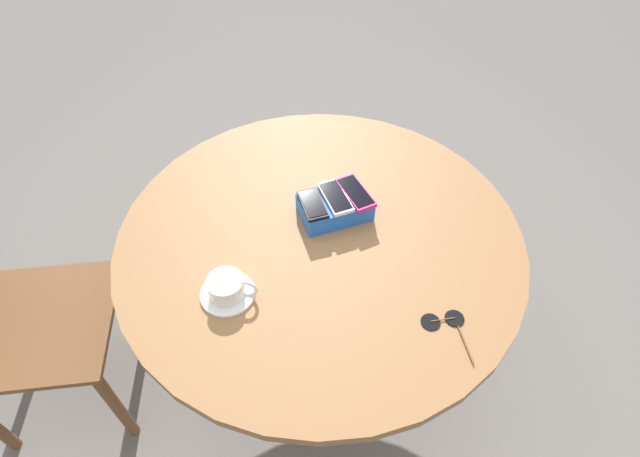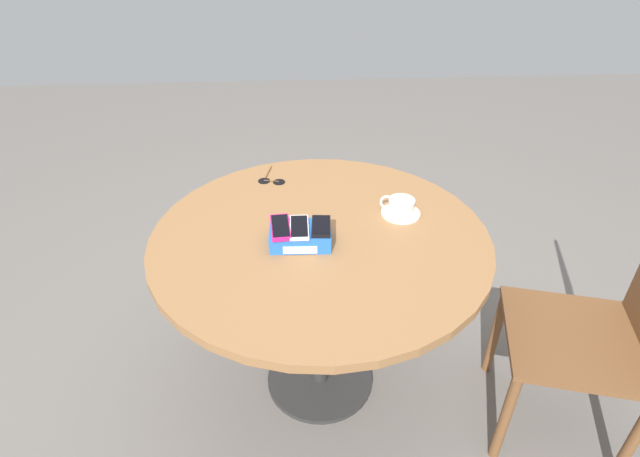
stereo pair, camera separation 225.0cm
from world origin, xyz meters
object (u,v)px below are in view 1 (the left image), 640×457
round_table (320,256)px  saucer (228,294)px  phone_box (335,207)px  phone_white (335,197)px  phone_magenta (355,193)px  sunglasses (445,323)px  chair_near_window (11,321)px  phone_black (314,204)px  coffee_cup (227,287)px

round_table → saucer: size_ratio=8.20×
phone_box → phone_white: phone_white is taller
phone_magenta → sunglasses: phone_magenta is taller
saucer → chair_near_window: chair_near_window is taller
round_table → chair_near_window: size_ratio=1.31×
phone_white → round_table: bearing=38.8°
phone_black → coffee_cup: 0.33m
phone_magenta → phone_black: (0.12, -0.00, -0.00)m
phone_white → coffee_cup: 0.39m
phone_box → sunglasses: 0.44m
phone_white → phone_box: bearing=52.2°
coffee_cup → sunglasses: 0.53m
saucer → chair_near_window: bearing=-29.5°
round_table → saucer: saucer is taller
phone_black → chair_near_window: chair_near_window is taller
round_table → phone_black: size_ratio=9.26×
phone_magenta → phone_white: phone_magenta is taller
phone_white → sunglasses: bearing=103.0°
round_table → coffee_cup: size_ratio=9.59×
coffee_cup → saucer: bearing=-28.3°
phone_magenta → saucer: bearing=20.2°
phone_white → saucer: bearing=23.8°
round_table → saucer: 0.32m
phone_box → saucer: bearing=23.5°
phone_magenta → round_table: bearing=21.8°
phone_box → saucer: phone_box is taller
coffee_cup → chair_near_window: size_ratio=0.14×
phone_black → phone_magenta: bearing=179.1°
phone_magenta → phone_black: size_ratio=1.19×
phone_box → chair_near_window: size_ratio=0.23×
phone_white → chair_near_window: chair_near_window is taller
round_table → chair_near_window: chair_near_window is taller
round_table → phone_box: size_ratio=5.69×
saucer → coffee_cup: size_ratio=1.17×
phone_black → coffee_cup: size_ratio=1.04×
phone_box → sunglasses: (-0.10, 0.43, -0.03)m
round_table → chair_near_window: (0.91, -0.25, -0.18)m
phone_white → coffee_cup: bearing=24.1°
saucer → sunglasses: saucer is taller
phone_magenta → phone_white: 0.06m
phone_magenta → sunglasses: (-0.04, 0.43, -0.06)m
saucer → phone_box: bearing=-156.5°
coffee_cup → chair_near_window: 0.78m
coffee_cup → chair_near_window: chair_near_window is taller
phone_magenta → saucer: (0.42, 0.15, -0.06)m
round_table → phone_magenta: phone_magenta is taller
round_table → coffee_cup: 0.33m
sunglasses → phone_black: bearing=-69.1°
round_table → chair_near_window: 0.96m
round_table → phone_black: (-0.00, -0.05, 0.16)m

